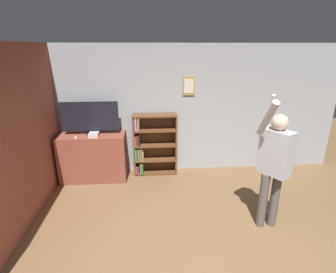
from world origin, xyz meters
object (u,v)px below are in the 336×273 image
(person, at_px, (274,161))
(game_console, at_px, (94,135))
(television, at_px, (90,118))
(bookshelf, at_px, (151,145))

(person, bearing_deg, game_console, -151.69)
(game_console, distance_m, person, 3.29)
(television, xyz_separation_m, game_console, (0.08, -0.16, -0.30))
(game_console, bearing_deg, television, 115.11)
(bookshelf, distance_m, person, 2.62)
(television, bearing_deg, person, -31.73)
(television, distance_m, game_console, 0.35)
(television, distance_m, bookshelf, 1.37)
(game_console, distance_m, bookshelf, 1.21)
(television, relative_size, person, 0.53)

